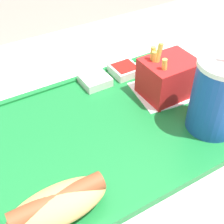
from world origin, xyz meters
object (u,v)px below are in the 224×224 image
(soda_cup, at_px, (218,96))
(sauce_cup_ketchup, at_px, (125,70))
(fries_carton, at_px, (168,77))
(hot_dog_far, at_px, (58,204))
(sauce_cup_mayo, at_px, (95,80))

(soda_cup, relative_size, sauce_cup_ketchup, 3.01)
(fries_carton, distance_m, sauce_cup_ketchup, 0.11)
(hot_dog_far, relative_size, fries_carton, 1.25)
(hot_dog_far, bearing_deg, soda_cup, -175.20)
(soda_cup, xyz_separation_m, hot_dog_far, (0.29, 0.02, -0.04))
(soda_cup, distance_m, sauce_cup_ketchup, 0.22)
(fries_carton, xyz_separation_m, sauce_cup_mayo, (0.10, -0.10, -0.03))
(sauce_cup_mayo, bearing_deg, sauce_cup_ketchup, -179.84)
(hot_dog_far, xyz_separation_m, sauce_cup_mayo, (-0.18, -0.24, -0.02))
(sauce_cup_ketchup, bearing_deg, sauce_cup_mayo, 0.16)
(soda_cup, xyz_separation_m, sauce_cup_mayo, (0.11, -0.21, -0.06))
(hot_dog_far, xyz_separation_m, sauce_cup_ketchup, (-0.26, -0.24, -0.02))
(hot_dog_far, distance_m, fries_carton, 0.32)
(hot_dog_far, bearing_deg, fries_carton, -154.21)
(soda_cup, height_order, hot_dog_far, soda_cup)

